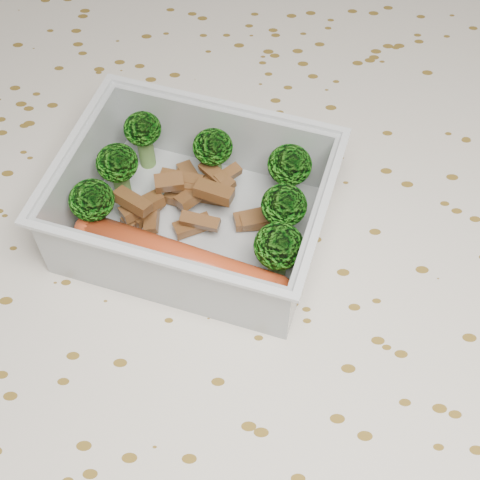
{
  "coord_description": "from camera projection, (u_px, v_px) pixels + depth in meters",
  "views": [
    {
      "loc": [
        0.01,
        -0.26,
        1.17
      ],
      "look_at": [
        0.01,
        0.0,
        0.78
      ],
      "focal_mm": 50.0,
      "sensor_mm": 36.0,
      "label": 1
    }
  ],
  "objects": [
    {
      "name": "dining_table",
      "position": [
        234.0,
        319.0,
        0.57
      ],
      "size": [
        1.4,
        0.9,
        0.75
      ],
      "color": "brown",
      "rests_on": "ground"
    },
    {
      "name": "sausage",
      "position": [
        181.0,
        260.0,
        0.47
      ],
      "size": [
        0.16,
        0.07,
        0.02
      ],
      "color": "#C4431E",
      "rests_on": "lunch_container"
    },
    {
      "name": "tablecloth",
      "position": [
        234.0,
        289.0,
        0.52
      ],
      "size": [
        1.46,
        0.96,
        0.19
      ],
      "color": "silver",
      "rests_on": "dining_table"
    },
    {
      "name": "lunch_container",
      "position": [
        195.0,
        212.0,
        0.49
      ],
      "size": [
        0.22,
        0.2,
        0.07
      ],
      "color": "silver",
      "rests_on": "tablecloth"
    },
    {
      "name": "meat_pile",
      "position": [
        191.0,
        200.0,
        0.5
      ],
      "size": [
        0.13,
        0.07,
        0.03
      ],
      "color": "brown",
      "rests_on": "lunch_container"
    },
    {
      "name": "broccoli_florets",
      "position": [
        207.0,
        185.0,
        0.48
      ],
      "size": [
        0.17,
        0.14,
        0.05
      ],
      "color": "#608C3F",
      "rests_on": "lunch_container"
    }
  ]
}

